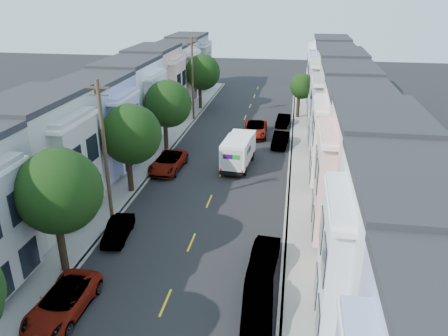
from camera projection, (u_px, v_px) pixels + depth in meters
The scene contains 25 objects.
ground at pixel (191, 242), 28.62m from camera, with size 160.00×160.00×0.00m, color black.
road_slab at pixel (227, 160), 42.28m from camera, with size 12.00×70.00×0.02m, color black.
curb_left at pixel (167, 156), 43.16m from camera, with size 0.30×70.00×0.15m, color gray.
curb_right at pixel (290, 163), 41.35m from camera, with size 0.30×70.00×0.15m, color gray.
sidewalk_left at pixel (154, 155), 43.36m from camera, with size 2.60×70.00×0.15m, color gray.
sidewalk_right at pixel (304, 164), 41.16m from camera, with size 2.60×70.00×0.15m, color gray.
centerline at pixel (227, 160), 42.29m from camera, with size 0.12×70.00×0.01m, color gold.
townhouse_row_left at pixel (118, 153), 43.95m from camera, with size 5.00×70.00×8.50m, color white.
townhouse_row_right at pixel (345, 167), 40.62m from camera, with size 5.00×70.00×8.50m, color white.
tree_b at pixel (58, 192), 23.70m from camera, with size 4.70×4.70×7.60m.
tree_c at pixel (130, 134), 33.74m from camera, with size 4.70×4.70×7.32m.
tree_d at pixel (167, 104), 43.07m from camera, with size 4.70×4.70×7.19m.
tree_e at pixel (202, 72), 58.09m from camera, with size 4.70×4.70×7.36m.
tree_far_r at pixel (302, 87), 54.24m from camera, with size 3.10×3.10×5.63m.
utility_pole_near at pixel (105, 153), 29.41m from camera, with size 1.60×0.26×10.00m.
utility_pole_far at pixel (193, 79), 53.10m from camera, with size 1.60×0.26×10.00m.
fedex_truck at pixel (238, 150), 40.21m from camera, with size 2.29×5.94×2.85m.
lead_sedan at pixel (255, 129), 48.91m from camera, with size 2.53×5.49×1.53m, color black.
parked_left_b at pixel (63, 302), 22.14m from camera, with size 2.32×5.03×1.40m, color black.
parked_left_c at pixel (118, 230), 28.89m from camera, with size 1.31×3.72×1.24m, color silver.
parked_left_d at pixel (168, 162), 39.69m from camera, with size 2.51×5.44×1.51m, color #3E0E0B.
parked_right_a at pixel (258, 304), 21.99m from camera, with size 1.52×4.30×1.43m, color #545454.
parked_right_b at pixel (264, 259), 25.72m from camera, with size 1.46×4.14×1.38m, color silver.
parked_right_c at pixel (280, 140), 45.66m from camera, with size 1.49×4.24×1.41m, color black.
parked_right_d at pixel (283, 121), 52.44m from camera, with size 1.36×3.86×1.29m, color #0D1B33.
Camera 1 is at (6.08, -23.88, 15.50)m, focal length 35.00 mm.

